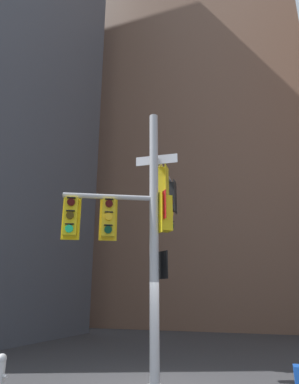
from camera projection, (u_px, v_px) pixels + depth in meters
name	position (u px, v px, depth m)	size (l,w,h in m)	color
building_mid_block	(204.00, 71.00, 37.47)	(17.70, 17.70, 53.12)	brown
signal_pole_assembly	(144.00, 217.00, 9.41)	(2.86, 3.93, 7.34)	#B2B2B5
fire_hydrant	(0.00, 372.00, 7.88)	(0.33, 0.23, 0.85)	silver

